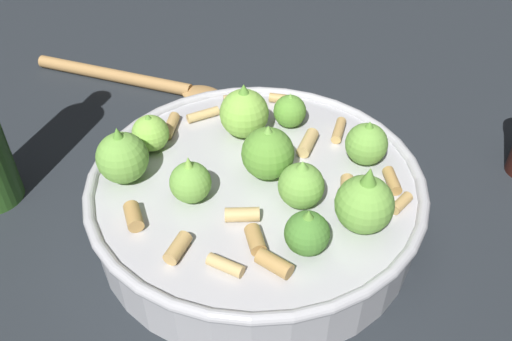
{
  "coord_description": "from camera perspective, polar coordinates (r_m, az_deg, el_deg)",
  "views": [
    {
      "loc": [
        0.08,
        -0.35,
        0.37
      ],
      "look_at": [
        0.0,
        0.0,
        0.06
      ],
      "focal_mm": 37.86,
      "sensor_mm": 36.0,
      "label": 1
    }
  ],
  "objects": [
    {
      "name": "wooden_spoon",
      "position": [
        0.71,
        -12.39,
        9.28
      ],
      "size": [
        0.26,
        0.06,
        0.02
      ],
      "color": "#B2844C",
      "rests_on": "ground"
    },
    {
      "name": "ground_plane",
      "position": [
        0.51,
        -0.0,
        -5.47
      ],
      "size": [
        2.4,
        2.4,
        0.0
      ],
      "primitive_type": "plane",
      "color": "#23282D"
    },
    {
      "name": "cooking_pan",
      "position": [
        0.48,
        0.05,
        -2.4
      ],
      "size": [
        0.3,
        0.3,
        0.11
      ],
      "color": "#B7B7BC",
      "rests_on": "ground"
    }
  ]
}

